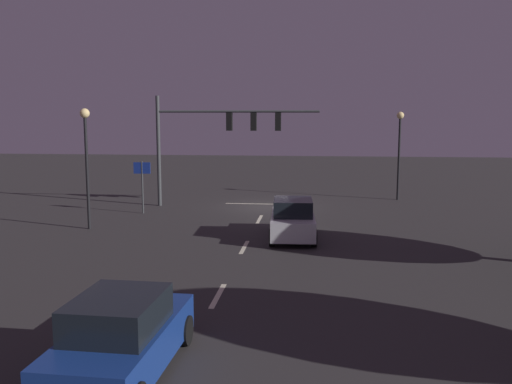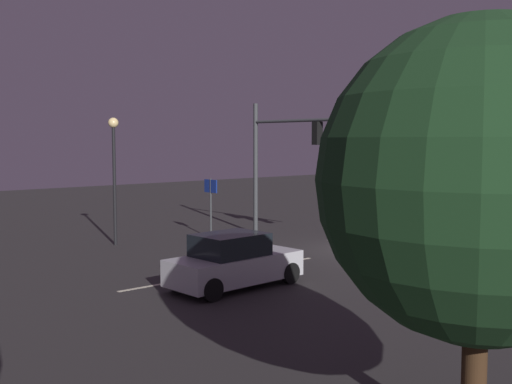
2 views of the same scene
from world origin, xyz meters
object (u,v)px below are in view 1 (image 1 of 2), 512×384
Objects in this scene: street_lamp_left_kerb at (400,139)px; route_sign at (142,176)px; traffic_signal_assembly at (218,130)px; car_approaching at (293,220)px; car_distant at (122,338)px; street_lamp_right_kerb at (86,146)px.

route_sign is at bearing 23.93° from street_lamp_left_kerb.
traffic_signal_assembly is 9.68m from car_approaching.
street_lamp_left_kerb reaches higher than car_distant.
street_lamp_left_kerb reaches higher than route_sign.
traffic_signal_assembly reaches higher than street_lamp_right_kerb.
traffic_signal_assembly is 1.71× the size of street_lamp_left_kerb.
traffic_signal_assembly is at bearing -144.65° from route_sign.
car_approaching is at bearing 174.48° from street_lamp_right_kerb.
street_lamp_right_kerb reaches higher than route_sign.
car_distant is (-1.70, 20.74, -3.59)m from traffic_signal_assembly.
street_lamp_right_kerb reaches higher than street_lamp_left_kerb.
route_sign is (14.23, 6.32, -1.75)m from street_lamp_left_kerb.
street_lamp_right_kerb is at bearing -5.52° from car_approaching.
street_lamp_left_kerb is (-6.02, -11.47, 2.95)m from car_approaching.
street_lamp_right_kerb is 1.98× the size of route_sign.
car_distant is 0.80× the size of street_lamp_right_kerb.
car_approaching is at bearing 62.30° from street_lamp_left_kerb.
car_approaching is at bearing 120.61° from traffic_signal_assembly.
street_lamp_left_kerb is 1.94× the size of route_sign.
car_distant is (2.88, 13.00, 0.00)m from car_approaching.
car_distant is 15.67m from street_lamp_right_kerb.
traffic_signal_assembly reaches higher than car_approaching.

